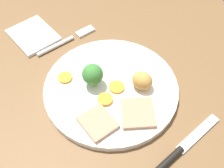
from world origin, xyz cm
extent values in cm
cube|color=brown|center=(0.00, 0.00, 1.80)|extent=(120.00, 84.00, 3.60)
cylinder|color=white|center=(0.30, -0.56, 4.30)|extent=(26.88, 26.88, 1.40)
cube|color=tan|center=(4.72, -8.10, 5.40)|extent=(6.61, 5.98, 0.80)
cube|color=tan|center=(8.19, -1.30, 5.40)|extent=(8.80, 8.75, 0.80)
ellipsoid|color=#BC8C42|center=(4.17, 3.89, 6.83)|extent=(4.88, 4.44, 3.67)
cylinder|color=orange|center=(-7.82, -6.08, 5.23)|extent=(2.93, 2.93, 0.47)
cylinder|color=orange|center=(1.07, -0.29, 5.23)|extent=(3.10, 3.10, 0.47)
cylinder|color=orange|center=(1.77, -3.69, 5.29)|extent=(2.98, 2.98, 0.59)
cylinder|color=#8CB766|center=(-2.88, -2.73, 5.74)|extent=(1.55, 1.55, 1.47)
sphere|color=#387A33|center=(-2.88, -2.73, 7.93)|extent=(4.16, 4.16, 4.16)
cylinder|color=silver|center=(-17.78, -1.55, 4.05)|extent=(1.65, 9.54, 0.90)
cube|color=silver|center=(-17.12, 6.68, 3.90)|extent=(2.35, 4.65, 0.60)
cylinder|color=black|center=(17.81, -4.61, 4.20)|extent=(1.41, 8.53, 1.20)
cube|color=silver|center=(18.03, 4.38, 3.80)|extent=(1.96, 10.54, 0.40)
cube|color=white|center=(-24.35, -3.32, 4.00)|extent=(11.36, 9.44, 0.80)
camera|label=1|loc=(25.65, -23.86, 49.89)|focal=45.59mm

